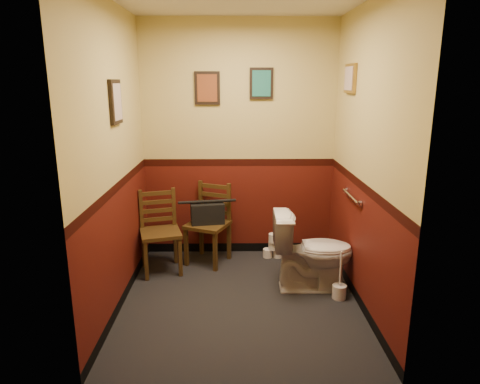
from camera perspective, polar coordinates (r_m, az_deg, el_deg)
name	(u,v)px	position (r m, az deg, el deg)	size (l,w,h in m)	color
floor	(240,300)	(4.21, 0.05, -14.17)	(2.20, 2.40, 0.00)	black
wall_back	(239,142)	(4.94, -0.16, 6.72)	(2.20, 2.70, 0.00)	#4A120C
wall_front	(243,196)	(2.58, 0.46, -0.58)	(2.20, 2.70, 0.00)	#4A120C
wall_left	(115,161)	(3.90, -16.38, 4.00)	(2.40, 2.70, 0.00)	#4A120C
wall_right	(365,160)	(3.93, 16.36, 4.09)	(2.40, 2.70, 0.00)	#4A120C
grab_bar	(351,197)	(4.24, 14.61, -0.60)	(0.05, 0.56, 0.06)	silver
framed_print_back_a	(207,88)	(4.88, -4.39, 13.65)	(0.28, 0.04, 0.36)	black
framed_print_back_b	(261,83)	(4.88, 2.87, 14.26)	(0.26, 0.04, 0.34)	black
framed_print_left	(116,102)	(3.93, -16.23, 11.46)	(0.04, 0.30, 0.38)	black
framed_print_right	(350,78)	(4.44, 14.47, 14.45)	(0.04, 0.34, 0.28)	olive
toilet	(313,252)	(4.33, 9.66, -7.86)	(0.44, 0.79, 0.78)	white
toilet_brush	(339,291)	(4.31, 13.09, -12.68)	(0.13, 0.13, 0.48)	silver
chair_left	(160,232)	(4.73, -10.61, -5.21)	(0.51, 0.51, 0.89)	#3D2A12
chair_right	(209,223)	(4.89, -4.12, -4.21)	(0.56, 0.56, 0.91)	#3D2A12
handbag	(207,213)	(4.81, -4.37, -2.81)	(0.39, 0.24, 0.27)	black
tp_stack	(273,247)	(5.09, 4.42, -7.37)	(0.23, 0.14, 0.30)	silver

